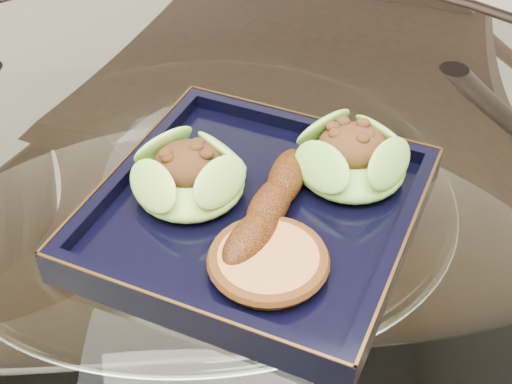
{
  "coord_description": "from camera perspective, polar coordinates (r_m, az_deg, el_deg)",
  "views": [
    {
      "loc": [
        0.05,
        -0.46,
        1.21
      ],
      "look_at": [
        0.04,
        0.0,
        0.8
      ],
      "focal_mm": 50.0,
      "sensor_mm": 36.0,
      "label": 1
    }
  ],
  "objects": [
    {
      "name": "dining_table",
      "position": [
        0.77,
        -3.4,
        -11.7
      ],
      "size": [
        1.13,
        1.13,
        0.77
      ],
      "color": "white",
      "rests_on": "ground"
    },
    {
      "name": "dining_chair",
      "position": [
        1.19,
        2.91,
        5.78
      ],
      "size": [
        0.51,
        0.51,
        0.93
      ],
      "rotation": [
        0.0,
        0.0,
        -0.34
      ],
      "color": "black",
      "rests_on": "ground"
    },
    {
      "name": "navy_plate",
      "position": [
        0.64,
        0.0,
        -2.02
      ],
      "size": [
        0.36,
        0.36,
        0.02
      ],
      "primitive_type": "cube",
      "rotation": [
        0.0,
        0.0,
        -0.41
      ],
      "color": "black",
      "rests_on": "dining_table"
    },
    {
      "name": "lettuce_wrap_left",
      "position": [
        0.64,
        -5.37,
        1.1
      ],
      "size": [
        0.13,
        0.13,
        0.04
      ],
      "primitive_type": "ellipsoid",
      "rotation": [
        0.0,
        0.0,
        0.36
      ],
      "color": "#62AB31",
      "rests_on": "navy_plate"
    },
    {
      "name": "lettuce_wrap_right",
      "position": [
        0.66,
        7.64,
        2.52
      ],
      "size": [
        0.13,
        0.13,
        0.04
      ],
      "primitive_type": "ellipsoid",
      "rotation": [
        0.0,
        0.0,
        0.35
      ],
      "color": "#64A32F",
      "rests_on": "navy_plate"
    },
    {
      "name": "roasted_plantain",
      "position": [
        0.61,
        1.09,
        -1.09
      ],
      "size": [
        0.09,
        0.15,
        0.03
      ],
      "primitive_type": "ellipsoid",
      "rotation": [
        0.0,
        0.0,
        1.19
      ],
      "color": "#572609",
      "rests_on": "navy_plate"
    },
    {
      "name": "crumb_patty",
      "position": [
        0.58,
        0.98,
        -5.64
      ],
      "size": [
        0.09,
        0.09,
        0.02
      ],
      "primitive_type": "cylinder",
      "rotation": [
        0.0,
        0.0,
        -0.07
      ],
      "color": "#C07F40",
      "rests_on": "navy_plate"
    }
  ]
}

